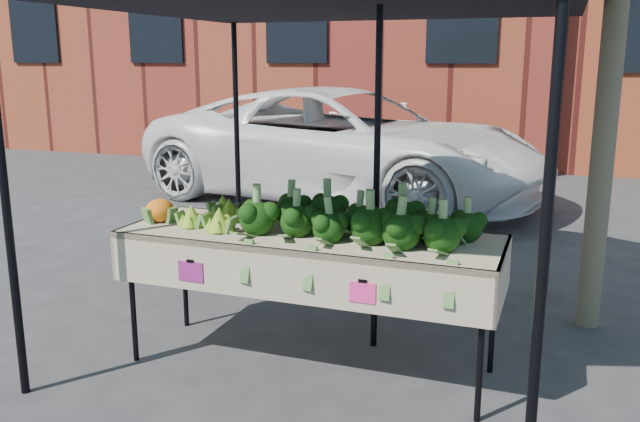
{
  "coord_description": "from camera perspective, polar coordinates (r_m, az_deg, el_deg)",
  "views": [
    {
      "loc": [
        1.19,
        -3.83,
        1.96
      ],
      "look_at": [
        -0.24,
        0.17,
        1.0
      ],
      "focal_mm": 37.63,
      "sensor_mm": 36.0,
      "label": 1
    }
  ],
  "objects": [
    {
      "name": "broccoli_heap",
      "position": [
        4.09,
        3.46,
        -0.31
      ],
      "size": [
        1.49,
        0.59,
        0.28
      ],
      "primitive_type": "ellipsoid",
      "color": "black",
      "rests_on": "table"
    },
    {
      "name": "canopy",
      "position": [
        4.62,
        0.92,
        5.38
      ],
      "size": [
        3.16,
        3.16,
        2.74
      ],
      "primitive_type": null,
      "color": "black",
      "rests_on": "ground"
    },
    {
      "name": "ground",
      "position": [
        4.47,
        2.27,
        -13.33
      ],
      "size": [
        90.0,
        90.0,
        0.0
      ],
      "primitive_type": "plane",
      "color": "#2D2D30"
    },
    {
      "name": "romanesco_cluster",
      "position": [
        4.48,
        -8.75,
        0.28
      ],
      "size": [
        0.44,
        0.58,
        0.21
      ],
      "primitive_type": "ellipsoid",
      "color": "#9BC031",
      "rests_on": "table"
    },
    {
      "name": "table",
      "position": [
        4.34,
        -0.9,
        -7.66
      ],
      "size": [
        2.41,
        0.82,
        0.9
      ],
      "color": "#B8AC8F",
      "rests_on": "ground"
    },
    {
      "name": "cauliflower_pair",
      "position": [
        4.61,
        -13.47,
        0.28
      ],
      "size": [
        0.21,
        0.21,
        0.19
      ],
      "primitive_type": "ellipsoid",
      "color": "orange",
      "rests_on": "table"
    }
  ]
}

